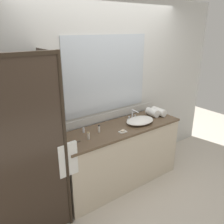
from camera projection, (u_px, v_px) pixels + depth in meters
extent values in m
plane|color=beige|center=(120.00, 181.00, 3.48)|extent=(8.00, 8.00, 0.00)
cube|color=silver|center=(106.00, 93.00, 3.30)|extent=(4.40, 0.05, 2.60)
cube|color=silver|center=(108.00, 116.00, 3.39)|extent=(1.80, 0.01, 0.11)
cube|color=silver|center=(107.00, 75.00, 3.18)|extent=(1.33, 0.01, 1.05)
cube|color=beige|center=(120.00, 156.00, 3.34)|extent=(1.80, 0.56, 0.87)
cube|color=brown|center=(121.00, 128.00, 3.18)|extent=(1.80, 0.58, 0.03)
cylinder|color=#2D2319|center=(66.00, 148.00, 2.41)|extent=(0.04, 0.04, 2.00)
cube|color=#382B21|center=(16.00, 164.00, 2.13)|extent=(0.96, 0.01, 1.96)
cube|color=#382B21|center=(55.00, 138.00, 2.62)|extent=(0.01, 0.57, 1.96)
cylinder|color=#2D2319|center=(67.00, 145.00, 2.42)|extent=(0.32, 0.02, 0.02)
cube|color=white|center=(68.00, 160.00, 2.48)|extent=(0.22, 0.04, 0.39)
ellipsoid|color=white|center=(140.00, 121.00, 3.29)|extent=(0.43, 0.31, 0.07)
cube|color=silver|center=(132.00, 119.00, 3.43)|extent=(0.17, 0.04, 0.02)
cylinder|color=silver|center=(132.00, 114.00, 3.40)|extent=(0.02, 0.02, 0.13)
cylinder|color=silver|center=(135.00, 111.00, 3.33)|extent=(0.02, 0.13, 0.02)
cylinder|color=silver|center=(129.00, 118.00, 3.39)|extent=(0.02, 0.02, 0.04)
cylinder|color=silver|center=(135.00, 116.00, 3.45)|extent=(0.02, 0.02, 0.04)
cube|color=silver|center=(123.00, 132.00, 3.01)|extent=(0.10, 0.07, 0.01)
ellipsoid|color=beige|center=(123.00, 131.00, 3.00)|extent=(0.07, 0.04, 0.02)
cylinder|color=silver|center=(83.00, 130.00, 2.98)|extent=(0.03, 0.03, 0.06)
cylinder|color=#B7B2A8|center=(83.00, 128.00, 2.97)|extent=(0.02, 0.02, 0.01)
cylinder|color=white|center=(99.00, 129.00, 3.00)|extent=(0.03, 0.03, 0.09)
cylinder|color=black|center=(99.00, 126.00, 2.98)|extent=(0.02, 0.02, 0.01)
cylinder|color=silver|center=(88.00, 136.00, 2.81)|extent=(0.03, 0.03, 0.08)
cylinder|color=#9E895B|center=(88.00, 133.00, 2.79)|extent=(0.03, 0.03, 0.01)
cylinder|color=white|center=(159.00, 112.00, 3.58)|extent=(0.12, 0.24, 0.11)
cylinder|color=white|center=(152.00, 112.00, 3.54)|extent=(0.12, 0.20, 0.12)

